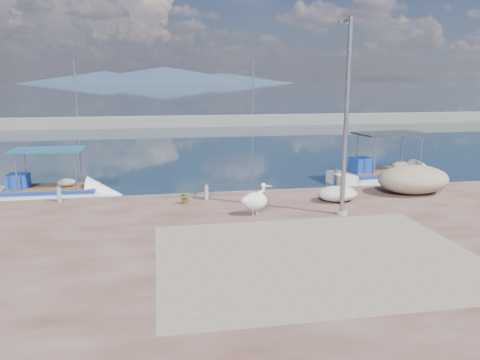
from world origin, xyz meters
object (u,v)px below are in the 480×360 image
boat_right (386,177)px  boat_left (51,194)px  lamp_post (346,125)px  bollard_near (206,191)px  pelican (255,200)px

boat_right → boat_left: bearing=175.0°
boat_left → lamp_post: (11.56, -6.26, 3.59)m
boat_left → bollard_near: bearing=-24.0°
boat_left → bollard_near: boat_left is taller
boat_left → pelican: boat_left is taller
pelican → boat_left: bearing=135.1°
boat_left → lamp_post: size_ratio=0.81×
lamp_post → boat_right: bearing=52.4°
boat_left → bollard_near: size_ratio=8.33×
pelican → bollard_near: (-1.53, 2.60, -0.19)m
pelican → bollard_near: size_ratio=1.83×
boat_right → lamp_post: lamp_post is taller
boat_right → lamp_post: 9.51m
boat_right → lamp_post: size_ratio=0.95×
boat_left → pelican: 10.26m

